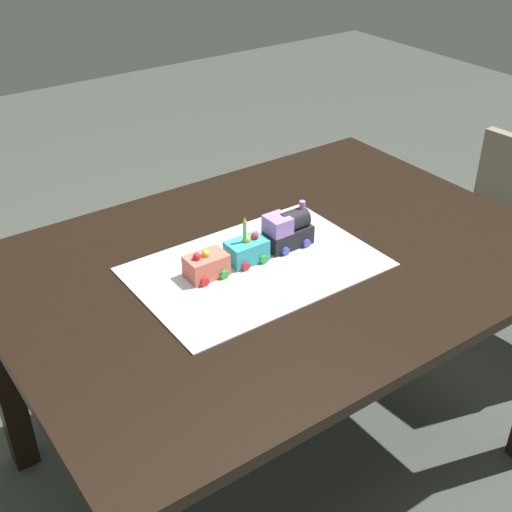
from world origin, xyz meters
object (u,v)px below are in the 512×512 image
cake_locomotive (288,230)px  cake_car_flatbed_coral (206,266)px  dining_table (278,291)px  birthday_candle (245,227)px  cake_car_tanker_turquoise (247,251)px

cake_locomotive → cake_car_flatbed_coral: size_ratio=1.40×
dining_table → birthday_candle: 0.23m
cake_car_tanker_turquoise → birthday_candle: bearing=0.0°
cake_car_tanker_turquoise → dining_table: bearing=161.4°
dining_table → cake_car_flatbed_coral: (0.20, -0.03, 0.14)m
dining_table → cake_locomotive: 0.17m
cake_locomotive → cake_car_flatbed_coral: 0.25m
cake_locomotive → birthday_candle: birthday_candle is taller
cake_car_flatbed_coral → birthday_candle: (-0.11, 0.00, 0.07)m
cake_locomotive → birthday_candle: 0.14m
cake_car_tanker_turquoise → birthday_candle: birthday_candle is taller
cake_car_flatbed_coral → birthday_candle: bearing=180.0°
cake_locomotive → birthday_candle: size_ratio=2.56×
dining_table → cake_car_tanker_turquoise: 0.16m
cake_locomotive → cake_car_tanker_turquoise: bearing=-0.0°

